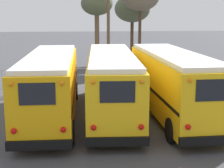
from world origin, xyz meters
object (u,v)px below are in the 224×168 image
at_px(school_bus_0, 51,84).
at_px(school_bus_1, 111,82).
at_px(school_bus_2, 172,82).
at_px(utility_pole, 108,26).
at_px(bare_tree_0, 132,9).
at_px(bare_tree_1, 97,5).

relative_size(school_bus_0, school_bus_1, 0.95).
bearing_deg(school_bus_2, utility_pole, 103.04).
bearing_deg(bare_tree_0, school_bus_1, -101.74).
bearing_deg(school_bus_1, bare_tree_0, 78.26).
xyz_separation_m(school_bus_0, bare_tree_0, (7.05, 19.25, 3.86)).
xyz_separation_m(bare_tree_0, bare_tree_1, (-3.98, -5.06, 0.30)).
relative_size(bare_tree_0, bare_tree_1, 0.99).
xyz_separation_m(school_bus_0, school_bus_1, (3.13, 0.38, -0.01)).
relative_size(utility_pole, bare_tree_0, 1.14).
bearing_deg(utility_pole, bare_tree_0, 69.64).
distance_m(school_bus_2, bare_tree_1, 15.24).
distance_m(bare_tree_0, bare_tree_1, 6.45).
relative_size(school_bus_1, bare_tree_0, 1.53).
bearing_deg(bare_tree_0, utility_pole, -110.36).
distance_m(school_bus_0, school_bus_2, 6.26).
bearing_deg(school_bus_0, school_bus_2, -1.16).
bearing_deg(bare_tree_1, school_bus_0, -102.20).
height_order(utility_pole, bare_tree_0, utility_pole).
xyz_separation_m(utility_pole, bare_tree_1, (-0.73, 3.70, 1.71)).
distance_m(school_bus_0, school_bus_1, 3.15).
xyz_separation_m(school_bus_2, bare_tree_0, (0.79, 19.38, 3.84)).
bearing_deg(bare_tree_0, school_bus_2, -92.33).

